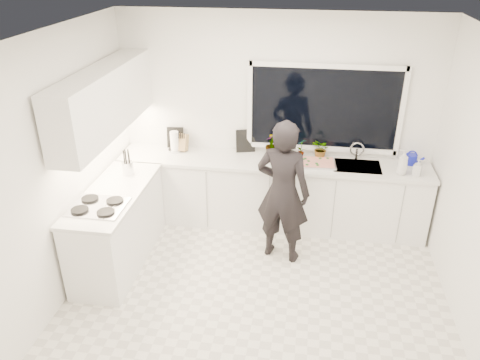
# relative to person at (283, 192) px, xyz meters

# --- Properties ---
(floor) EXTENTS (4.00, 3.50, 0.02)m
(floor) POSITION_rel_person_xyz_m (-0.19, -0.73, -0.87)
(floor) COLOR beige
(floor) RESTS_ON ground
(wall_back) EXTENTS (4.00, 0.02, 2.70)m
(wall_back) POSITION_rel_person_xyz_m (-0.19, 1.03, 0.49)
(wall_back) COLOR white
(wall_back) RESTS_ON ground
(wall_left) EXTENTS (0.02, 3.50, 2.70)m
(wall_left) POSITION_rel_person_xyz_m (-2.20, -0.73, 0.49)
(wall_left) COLOR white
(wall_left) RESTS_ON ground
(ceiling) EXTENTS (4.00, 3.50, 0.02)m
(ceiling) POSITION_rel_person_xyz_m (-0.19, -0.73, 1.85)
(ceiling) COLOR white
(ceiling) RESTS_ON wall_back
(window) EXTENTS (1.80, 0.02, 1.00)m
(window) POSITION_rel_person_xyz_m (0.41, 0.99, 0.69)
(window) COLOR black
(window) RESTS_ON wall_back
(base_cabinets_back) EXTENTS (3.92, 0.58, 0.88)m
(base_cabinets_back) POSITION_rel_person_xyz_m (-0.19, 0.72, -0.42)
(base_cabinets_back) COLOR white
(base_cabinets_back) RESTS_ON floor
(base_cabinets_left) EXTENTS (0.58, 1.60, 0.88)m
(base_cabinets_left) POSITION_rel_person_xyz_m (-1.86, -0.38, -0.42)
(base_cabinets_left) COLOR white
(base_cabinets_left) RESTS_ON floor
(countertop_back) EXTENTS (3.94, 0.62, 0.04)m
(countertop_back) POSITION_rel_person_xyz_m (-0.19, 0.71, 0.04)
(countertop_back) COLOR silver
(countertop_back) RESTS_ON base_cabinets_back
(countertop_left) EXTENTS (0.62, 1.60, 0.04)m
(countertop_left) POSITION_rel_person_xyz_m (-1.86, -0.38, 0.04)
(countertop_left) COLOR silver
(countertop_left) RESTS_ON base_cabinets_left
(upper_cabinets) EXTENTS (0.34, 2.10, 0.70)m
(upper_cabinets) POSITION_rel_person_xyz_m (-1.98, -0.03, 0.99)
(upper_cabinets) COLOR white
(upper_cabinets) RESTS_ON wall_left
(sink) EXTENTS (0.58, 0.42, 0.14)m
(sink) POSITION_rel_person_xyz_m (0.86, 0.72, 0.01)
(sink) COLOR silver
(sink) RESTS_ON countertop_back
(faucet) EXTENTS (0.03, 0.03, 0.22)m
(faucet) POSITION_rel_person_xyz_m (0.86, 0.92, 0.17)
(faucet) COLOR silver
(faucet) RESTS_ON countertop_back
(stovetop) EXTENTS (0.56, 0.48, 0.03)m
(stovetop) POSITION_rel_person_xyz_m (-1.88, -0.73, 0.07)
(stovetop) COLOR black
(stovetop) RESTS_ON countertop_left
(person) EXTENTS (0.71, 0.56, 1.72)m
(person) POSITION_rel_person_xyz_m (0.00, 0.00, 0.00)
(person) COLOR black
(person) RESTS_ON floor
(pizza_tray) EXTENTS (0.49, 0.38, 0.03)m
(pizza_tray) POSITION_rel_person_xyz_m (0.36, 0.69, 0.07)
(pizza_tray) COLOR silver
(pizza_tray) RESTS_ON countertop_back
(pizza) EXTENTS (0.45, 0.33, 0.01)m
(pizza) POSITION_rel_person_xyz_m (0.36, 0.69, 0.09)
(pizza) COLOR red
(pizza) RESTS_ON pizza_tray
(watering_can) EXTENTS (0.15, 0.15, 0.13)m
(watering_can) POSITION_rel_person_xyz_m (1.52, 0.88, 0.12)
(watering_can) COLOR #1218AA
(watering_can) RESTS_ON countertop_back
(paper_towel_roll) EXTENTS (0.14, 0.14, 0.26)m
(paper_towel_roll) POSITION_rel_person_xyz_m (-1.49, 0.82, 0.19)
(paper_towel_roll) COLOR white
(paper_towel_roll) RESTS_ON countertop_back
(knife_block) EXTENTS (0.15, 0.12, 0.22)m
(knife_block) POSITION_rel_person_xyz_m (-1.39, 0.86, 0.17)
(knife_block) COLOR #A4684C
(knife_block) RESTS_ON countertop_back
(utensil_crock) EXTENTS (0.17, 0.17, 0.16)m
(utensil_crock) POSITION_rel_person_xyz_m (-1.85, 0.07, 0.14)
(utensil_crock) COLOR #B0AFB4
(utensil_crock) RESTS_ON countertop_left
(picture_frame_large) EXTENTS (0.22, 0.04, 0.28)m
(picture_frame_large) POSITION_rel_person_xyz_m (-1.52, 0.96, 0.20)
(picture_frame_large) COLOR black
(picture_frame_large) RESTS_ON countertop_back
(picture_frame_small) EXTENTS (0.25, 0.08, 0.30)m
(picture_frame_small) POSITION_rel_person_xyz_m (-0.57, 0.96, 0.21)
(picture_frame_small) COLOR black
(picture_frame_small) RESTS_ON countertop_back
(herb_plants) EXTENTS (0.89, 0.31, 0.32)m
(herb_plants) POSITION_rel_person_xyz_m (0.14, 0.88, 0.20)
(herb_plants) COLOR #26662D
(herb_plants) RESTS_ON countertop_back
(soap_bottles) EXTENTS (0.30, 0.12, 0.31)m
(soap_bottles) POSITION_rel_person_xyz_m (1.41, 0.57, 0.20)
(soap_bottles) COLOR #D8BF66
(soap_bottles) RESTS_ON countertop_back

